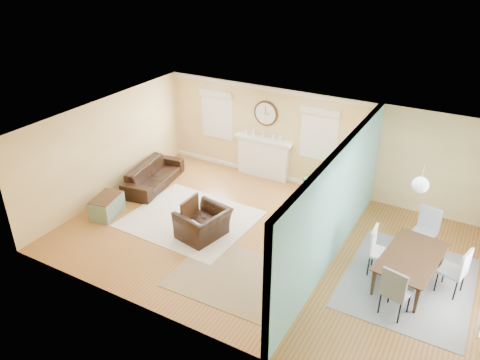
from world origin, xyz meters
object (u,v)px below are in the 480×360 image
Objects in this scene: eames_chair at (203,223)px; green_chair at (321,192)px; sofa at (154,175)px; credenza at (340,204)px; dining_table at (411,269)px.

green_chair is at bearing 159.03° from eames_chair.
green_chair is at bearing -82.39° from sofa.
eames_chair is at bearing 95.40° from green_chair.
green_chair is at bearing 141.51° from credenza.
green_chair reaches higher than sofa.
green_chair is 3.38m from dining_table.
green_chair reaches higher than dining_table.
green_chair is (4.33, 1.33, 0.02)m from sofa.
credenza is at bearing 58.48° from dining_table.
eames_chair is 3.30m from credenza.
eames_chair reaches higher than dining_table.
credenza is at bearing -90.26° from sofa.
dining_table is (6.97, -0.78, 0.00)m from sofa.
credenza reaches higher than sofa.
eames_chair is 3.28m from green_chair.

